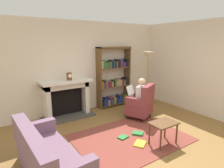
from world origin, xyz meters
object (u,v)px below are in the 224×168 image
at_px(armchair_reading, 142,104).
at_px(seated_reader, 138,96).
at_px(side_table, 164,126).
at_px(bookshelf, 114,79).
at_px(sofa_floral, 47,159).
at_px(mantel_clock, 69,76).
at_px(floor_lamp, 148,60).
at_px(fireplace, 66,97).

height_order(armchair_reading, seated_reader, seated_reader).
relative_size(seated_reader, side_table, 2.04).
xyz_separation_m(bookshelf, sofa_floral, (-2.77, -2.31, -0.60)).
height_order(mantel_clock, sofa_floral, mantel_clock).
xyz_separation_m(seated_reader, sofa_floral, (-2.75, -1.08, -0.30)).
height_order(sofa_floral, floor_lamp, floor_lamp).
distance_m(armchair_reading, sofa_floral, 2.97).
relative_size(fireplace, armchair_reading, 1.46).
bearing_deg(side_table, mantel_clock, 113.23).
height_order(mantel_clock, armchair_reading, mantel_clock).
distance_m(bookshelf, armchair_reading, 1.42).
height_order(fireplace, seated_reader, seated_reader).
relative_size(mantel_clock, sofa_floral, 0.12).
xyz_separation_m(fireplace, sofa_floral, (-1.13, -2.27, -0.25)).
distance_m(mantel_clock, sofa_floral, 2.63).
relative_size(sofa_floral, floor_lamp, 0.97).
distance_m(mantel_clock, bookshelf, 1.59).
xyz_separation_m(fireplace, seated_reader, (1.62, -1.20, 0.05)).
xyz_separation_m(fireplace, floor_lamp, (2.55, -0.58, 0.95)).
bearing_deg(side_table, bookshelf, 78.98).
bearing_deg(armchair_reading, seated_reader, -90.00).
xyz_separation_m(mantel_clock, side_table, (1.06, -2.47, -0.76)).
bearing_deg(side_table, sofa_floral, 172.64).
xyz_separation_m(armchair_reading, sofa_floral, (-2.80, -0.97, -0.10)).
bearing_deg(seated_reader, bookshelf, -117.62).
distance_m(seated_reader, sofa_floral, 2.97).
bearing_deg(sofa_floral, fireplace, -30.14).
xyz_separation_m(armchair_reading, side_table, (-0.54, -1.27, -0.02)).
height_order(fireplace, armchair_reading, fireplace).
height_order(fireplace, floor_lamp, floor_lamp).
bearing_deg(sofa_floral, seated_reader, -72.36).
height_order(fireplace, sofa_floral, fireplace).
relative_size(bookshelf, armchair_reading, 2.00).
bearing_deg(mantel_clock, fireplace, 128.37).
bearing_deg(side_table, armchair_reading, 67.02).
bearing_deg(armchair_reading, bookshelf, -115.28).
relative_size(armchair_reading, side_table, 1.73).
distance_m(sofa_floral, side_table, 2.29).
bearing_deg(floor_lamp, seated_reader, -146.31).
relative_size(armchair_reading, seated_reader, 0.85).
relative_size(armchair_reading, sofa_floral, 0.56).
height_order(bookshelf, side_table, bookshelf).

